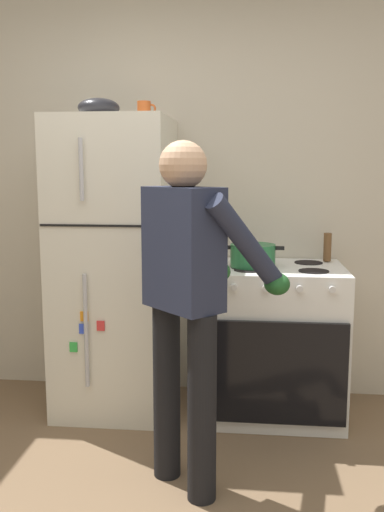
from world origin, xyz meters
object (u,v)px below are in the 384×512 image
object	(u,v)px
refrigerator	(115,266)
coffee_mug	(144,109)
person_cook	(190,286)
mixing_bowl	(99,108)
red_pot	(253,255)
stove_range	(278,341)
pepper_mill	(327,247)

from	to	relation	value
refrigerator	coffee_mug	bearing A→B (deg)	15.40
refrigerator	person_cook	xyz separation A→B (m)	(0.55, -0.85, 0.07)
mixing_bowl	red_pot	bearing A→B (deg)	-3.14
stove_range	pepper_mill	distance (m)	0.66
pepper_mill	mixing_bowl	bearing A→B (deg)	-171.71
stove_range	person_cook	world-z (taller)	person_cook
red_pot	refrigerator	bearing A→B (deg)	176.59
red_pot	pepper_mill	world-z (taller)	pepper_mill
pepper_mill	mixing_bowl	world-z (taller)	mixing_bowl
person_cook	red_pot	distance (m)	0.85
refrigerator	person_cook	distance (m)	1.01
red_pot	mixing_bowl	world-z (taller)	mixing_bowl
stove_range	person_cook	bearing A→B (deg)	-117.94
person_cook	mixing_bowl	bearing A→B (deg)	126.59
stove_range	pepper_mill	bearing A→B (deg)	35.04
red_pot	mixing_bowl	size ratio (longest dim) A/B	1.48
stove_range	person_cook	size ratio (longest dim) A/B	0.57
refrigerator	stove_range	xyz separation A→B (m)	(0.99, -0.01, -0.44)
pepper_mill	mixing_bowl	size ratio (longest dim) A/B	0.71
coffee_mug	red_pot	bearing A→B (deg)	-8.74
refrigerator	stove_range	bearing A→B (deg)	-0.58
coffee_mug	refrigerator	bearing A→B (deg)	-164.60
coffee_mug	pepper_mill	distance (m)	1.39
refrigerator	mixing_bowl	distance (m)	0.95
mixing_bowl	stove_range	bearing A→B (deg)	-0.55
refrigerator	coffee_mug	size ratio (longest dim) A/B	15.87
person_cook	pepper_mill	world-z (taller)	person_cook
refrigerator	mixing_bowl	xyz separation A→B (m)	(-0.08, 0.00, 0.94)
refrigerator	stove_range	size ratio (longest dim) A/B	1.95
stove_range	refrigerator	bearing A→B (deg)	179.42
red_pot	pepper_mill	xyz separation A→B (m)	(0.46, 0.25, 0.02)
stove_range	coffee_mug	xyz separation A→B (m)	(-0.81, 0.06, 1.37)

